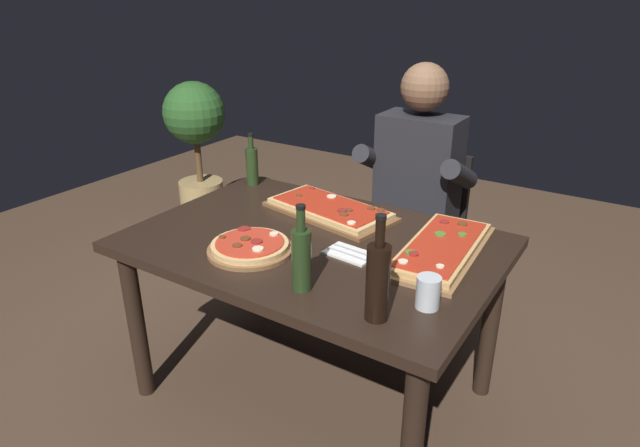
{
  "coord_description": "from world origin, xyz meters",
  "views": [
    {
      "loc": [
        1.06,
        -1.59,
        1.65
      ],
      "look_at": [
        0.0,
        0.05,
        0.79
      ],
      "focal_mm": 30.62,
      "sensor_mm": 36.0,
      "label": 1
    }
  ],
  "objects_px": {
    "tumbler_near_camera": "(428,294)",
    "seated_diner": "(413,189)",
    "pizza_rectangular_left": "(442,248)",
    "pizza_round_far": "(250,247)",
    "wine_bottle_dark": "(301,257)",
    "pizza_rectangular_front": "(330,209)",
    "diner_chair": "(420,228)",
    "potted_plant_corner": "(197,142)",
    "vinegar_bottle_green": "(378,280)",
    "dining_table": "(313,261)",
    "oil_bottle_amber": "(252,165)"
  },
  "relations": [
    {
      "from": "dining_table",
      "to": "diner_chair",
      "type": "xyz_separation_m",
      "value": [
        0.1,
        0.86,
        -0.16
      ]
    },
    {
      "from": "pizza_round_far",
      "to": "wine_bottle_dark",
      "type": "xyz_separation_m",
      "value": [
        0.31,
        -0.12,
        0.09
      ]
    },
    {
      "from": "oil_bottle_amber",
      "to": "potted_plant_corner",
      "type": "distance_m",
      "value": 1.33
    },
    {
      "from": "wine_bottle_dark",
      "to": "oil_bottle_amber",
      "type": "relative_size",
      "value": 1.14
    },
    {
      "from": "wine_bottle_dark",
      "to": "vinegar_bottle_green",
      "type": "relative_size",
      "value": 0.88
    },
    {
      "from": "seated_diner",
      "to": "potted_plant_corner",
      "type": "distance_m",
      "value": 1.83
    },
    {
      "from": "pizza_round_far",
      "to": "pizza_rectangular_front",
      "type": "bearing_deg",
      "value": 83.48
    },
    {
      "from": "dining_table",
      "to": "pizza_rectangular_front",
      "type": "xyz_separation_m",
      "value": [
        -0.08,
        0.26,
        0.12
      ]
    },
    {
      "from": "pizza_rectangular_front",
      "to": "vinegar_bottle_green",
      "type": "relative_size",
      "value": 1.82
    },
    {
      "from": "oil_bottle_amber",
      "to": "vinegar_bottle_green",
      "type": "bearing_deg",
      "value": -34.27
    },
    {
      "from": "pizza_rectangular_front",
      "to": "oil_bottle_amber",
      "type": "bearing_deg",
      "value": 167.84
    },
    {
      "from": "dining_table",
      "to": "vinegar_bottle_green",
      "type": "relative_size",
      "value": 4.21
    },
    {
      "from": "oil_bottle_amber",
      "to": "wine_bottle_dark",
      "type": "bearing_deg",
      "value": -42.08
    },
    {
      "from": "dining_table",
      "to": "wine_bottle_dark",
      "type": "xyz_separation_m",
      "value": [
        0.17,
        -0.33,
        0.21
      ]
    },
    {
      "from": "tumbler_near_camera",
      "to": "seated_diner",
      "type": "xyz_separation_m",
      "value": [
        -0.46,
        0.95,
        -0.04
      ]
    },
    {
      "from": "oil_bottle_amber",
      "to": "potted_plant_corner",
      "type": "height_order",
      "value": "potted_plant_corner"
    },
    {
      "from": "pizza_rectangular_front",
      "to": "tumbler_near_camera",
      "type": "height_order",
      "value": "tumbler_near_camera"
    },
    {
      "from": "dining_table",
      "to": "oil_bottle_amber",
      "type": "xyz_separation_m",
      "value": [
        -0.6,
        0.37,
        0.19
      ]
    },
    {
      "from": "oil_bottle_amber",
      "to": "tumbler_near_camera",
      "type": "bearing_deg",
      "value": -26.6
    },
    {
      "from": "pizza_rectangular_left",
      "to": "tumbler_near_camera",
      "type": "height_order",
      "value": "tumbler_near_camera"
    },
    {
      "from": "pizza_rectangular_front",
      "to": "tumbler_near_camera",
      "type": "distance_m",
      "value": 0.8
    },
    {
      "from": "pizza_rectangular_left",
      "to": "diner_chair",
      "type": "height_order",
      "value": "diner_chair"
    },
    {
      "from": "potted_plant_corner",
      "to": "tumbler_near_camera",
      "type": "bearing_deg",
      "value": -29.87
    },
    {
      "from": "pizza_rectangular_front",
      "to": "pizza_round_far",
      "type": "xyz_separation_m",
      "value": [
        -0.05,
        -0.47,
        0.0
      ]
    },
    {
      "from": "oil_bottle_amber",
      "to": "potted_plant_corner",
      "type": "relative_size",
      "value": 0.25
    },
    {
      "from": "wine_bottle_dark",
      "to": "vinegar_bottle_green",
      "type": "bearing_deg",
      "value": -4.13
    },
    {
      "from": "pizza_rectangular_left",
      "to": "pizza_round_far",
      "type": "distance_m",
      "value": 0.7
    },
    {
      "from": "diner_chair",
      "to": "dining_table",
      "type": "bearing_deg",
      "value": -96.42
    },
    {
      "from": "oil_bottle_amber",
      "to": "potted_plant_corner",
      "type": "bearing_deg",
      "value": 146.89
    },
    {
      "from": "dining_table",
      "to": "pizza_rectangular_left",
      "type": "bearing_deg",
      "value": 18.97
    },
    {
      "from": "tumbler_near_camera",
      "to": "potted_plant_corner",
      "type": "distance_m",
      "value": 2.61
    },
    {
      "from": "wine_bottle_dark",
      "to": "potted_plant_corner",
      "type": "relative_size",
      "value": 0.28
    },
    {
      "from": "potted_plant_corner",
      "to": "wine_bottle_dark",
      "type": "bearing_deg",
      "value": -37.09
    },
    {
      "from": "pizza_rectangular_front",
      "to": "pizza_rectangular_left",
      "type": "relative_size",
      "value": 1.0
    },
    {
      "from": "vinegar_bottle_green",
      "to": "diner_chair",
      "type": "relative_size",
      "value": 0.38
    },
    {
      "from": "tumbler_near_camera",
      "to": "diner_chair",
      "type": "xyz_separation_m",
      "value": [
        -0.46,
        1.07,
        -0.3
      ]
    },
    {
      "from": "wine_bottle_dark",
      "to": "diner_chair",
      "type": "height_order",
      "value": "wine_bottle_dark"
    },
    {
      "from": "wine_bottle_dark",
      "to": "dining_table",
      "type": "bearing_deg",
      "value": 117.86
    },
    {
      "from": "wine_bottle_dark",
      "to": "vinegar_bottle_green",
      "type": "xyz_separation_m",
      "value": [
        0.28,
        -0.02,
        0.01
      ]
    },
    {
      "from": "pizza_rectangular_left",
      "to": "vinegar_bottle_green",
      "type": "bearing_deg",
      "value": -90.63
    },
    {
      "from": "vinegar_bottle_green",
      "to": "dining_table",
      "type": "bearing_deg",
      "value": 142.48
    },
    {
      "from": "dining_table",
      "to": "tumbler_near_camera",
      "type": "bearing_deg",
      "value": -20.66
    },
    {
      "from": "pizza_rectangular_front",
      "to": "wine_bottle_dark",
      "type": "relative_size",
      "value": 2.06
    },
    {
      "from": "pizza_rectangular_left",
      "to": "tumbler_near_camera",
      "type": "bearing_deg",
      "value": -75.23
    },
    {
      "from": "pizza_rectangular_left",
      "to": "dining_table",
      "type": "bearing_deg",
      "value": -161.03
    },
    {
      "from": "pizza_rectangular_left",
      "to": "seated_diner",
      "type": "xyz_separation_m",
      "value": [
        -0.36,
        0.58,
        -0.02
      ]
    },
    {
      "from": "wine_bottle_dark",
      "to": "potted_plant_corner",
      "type": "xyz_separation_m",
      "value": [
        -1.87,
        1.41,
        -0.22
      ]
    },
    {
      "from": "pizza_rectangular_front",
      "to": "wine_bottle_dark",
      "type": "distance_m",
      "value": 0.65
    },
    {
      "from": "pizza_rectangular_front",
      "to": "seated_diner",
      "type": "relative_size",
      "value": 0.45
    },
    {
      "from": "dining_table",
      "to": "pizza_round_far",
      "type": "relative_size",
      "value": 4.42
    }
  ]
}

